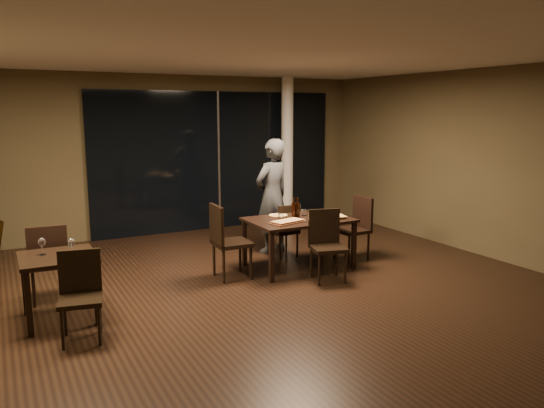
{
  "coord_description": "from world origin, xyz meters",
  "views": [
    {
      "loc": [
        -2.93,
        -5.83,
        2.33
      ],
      "look_at": [
        0.44,
        0.59,
        1.05
      ],
      "focal_mm": 35.0,
      "sensor_mm": 36.0,
      "label": 1
    }
  ],
  "objects_px": {
    "main_table": "(299,224)",
    "chair_main_near": "(326,241)",
    "side_table": "(58,266)",
    "chair_main_right": "(356,225)",
    "bottle_b": "(298,208)",
    "chair_side_near": "(80,290)",
    "bottle_a": "(293,210)",
    "chair_main_far": "(286,228)",
    "chair_side_far": "(48,259)",
    "bottle_c": "(294,208)",
    "chair_main_left": "(226,238)",
    "diner": "(272,196)"
  },
  "relations": [
    {
      "from": "chair_main_right",
      "to": "chair_main_near",
      "type": "bearing_deg",
      "value": -58.49
    },
    {
      "from": "chair_main_near",
      "to": "bottle_a",
      "type": "relative_size",
      "value": 3.56
    },
    {
      "from": "side_table",
      "to": "bottle_a",
      "type": "xyz_separation_m",
      "value": [
        3.32,
        0.53,
        0.26
      ]
    },
    {
      "from": "chair_main_far",
      "to": "chair_main_left",
      "type": "height_order",
      "value": "chair_main_left"
    },
    {
      "from": "main_table",
      "to": "chair_main_near",
      "type": "bearing_deg",
      "value": -84.57
    },
    {
      "from": "side_table",
      "to": "diner",
      "type": "xyz_separation_m",
      "value": [
        3.49,
        1.51,
        0.32
      ]
    },
    {
      "from": "chair_main_right",
      "to": "bottle_b",
      "type": "relative_size",
      "value": 3.18
    },
    {
      "from": "chair_side_near",
      "to": "bottle_c",
      "type": "relative_size",
      "value": 3.01
    },
    {
      "from": "chair_main_far",
      "to": "chair_side_far",
      "type": "distance_m",
      "value": 3.59
    },
    {
      "from": "chair_main_right",
      "to": "bottle_a",
      "type": "relative_size",
      "value": 3.62
    },
    {
      "from": "chair_main_left",
      "to": "diner",
      "type": "distance_m",
      "value": 1.65
    },
    {
      "from": "chair_side_far",
      "to": "bottle_b",
      "type": "height_order",
      "value": "bottle_b"
    },
    {
      "from": "chair_main_right",
      "to": "chair_side_far",
      "type": "bearing_deg",
      "value": -93.45
    },
    {
      "from": "side_table",
      "to": "chair_side_near",
      "type": "bearing_deg",
      "value": -77.07
    },
    {
      "from": "side_table",
      "to": "chair_main_left",
      "type": "height_order",
      "value": "chair_main_left"
    },
    {
      "from": "main_table",
      "to": "diner",
      "type": "bearing_deg",
      "value": 85.08
    },
    {
      "from": "side_table",
      "to": "chair_side_far",
      "type": "xyz_separation_m",
      "value": [
        -0.05,
        0.65,
        -0.07
      ]
    },
    {
      "from": "chair_main_far",
      "to": "bottle_a",
      "type": "relative_size",
      "value": 3.16
    },
    {
      "from": "chair_main_left",
      "to": "bottle_a",
      "type": "distance_m",
      "value": 1.14
    },
    {
      "from": "side_table",
      "to": "chair_side_far",
      "type": "bearing_deg",
      "value": 94.53
    },
    {
      "from": "chair_main_right",
      "to": "bottle_c",
      "type": "distance_m",
      "value": 1.14
    },
    {
      "from": "chair_main_near",
      "to": "bottle_b",
      "type": "bearing_deg",
      "value": 109.51
    },
    {
      "from": "diner",
      "to": "bottle_b",
      "type": "distance_m",
      "value": 0.96
    },
    {
      "from": "chair_main_right",
      "to": "main_table",
      "type": "bearing_deg",
      "value": -91.95
    },
    {
      "from": "bottle_a",
      "to": "chair_side_near",
      "type": "bearing_deg",
      "value": -160.22
    },
    {
      "from": "chair_main_far",
      "to": "chair_main_right",
      "type": "xyz_separation_m",
      "value": [
        0.94,
        -0.6,
        0.07
      ]
    },
    {
      "from": "chair_main_far",
      "to": "bottle_c",
      "type": "xyz_separation_m",
      "value": [
        -0.14,
        -0.49,
        0.42
      ]
    },
    {
      "from": "main_table",
      "to": "bottle_b",
      "type": "xyz_separation_m",
      "value": [
        0.01,
        0.06,
        0.23
      ]
    },
    {
      "from": "chair_main_far",
      "to": "chair_main_left",
      "type": "distance_m",
      "value": 1.41
    },
    {
      "from": "chair_main_left",
      "to": "bottle_c",
      "type": "relative_size",
      "value": 3.47
    },
    {
      "from": "side_table",
      "to": "chair_main_near",
      "type": "relative_size",
      "value": 0.82
    },
    {
      "from": "chair_main_right",
      "to": "bottle_b",
      "type": "xyz_separation_m",
      "value": [
        -1.04,
        0.07,
        0.35
      ]
    },
    {
      "from": "chair_main_right",
      "to": "chair_side_near",
      "type": "xyz_separation_m",
      "value": [
        -4.31,
        -1.1,
        -0.04
      ]
    },
    {
      "from": "chair_side_far",
      "to": "bottle_a",
      "type": "bearing_deg",
      "value": -178.81
    },
    {
      "from": "bottle_b",
      "to": "chair_side_near",
      "type": "bearing_deg",
      "value": -160.27
    },
    {
      "from": "side_table",
      "to": "chair_main_near",
      "type": "xyz_separation_m",
      "value": [
        3.46,
        -0.15,
        -0.08
      ]
    },
    {
      "from": "chair_main_far",
      "to": "chair_side_near",
      "type": "xyz_separation_m",
      "value": [
        -3.37,
        -1.7,
        0.03
      ]
    },
    {
      "from": "bottle_a",
      "to": "chair_main_far",
      "type": "bearing_deg",
      "value": 71.64
    },
    {
      "from": "main_table",
      "to": "side_table",
      "type": "xyz_separation_m",
      "value": [
        -3.4,
        -0.5,
        -0.05
      ]
    },
    {
      "from": "chair_main_right",
      "to": "bottle_c",
      "type": "bearing_deg",
      "value": -97.24
    },
    {
      "from": "side_table",
      "to": "chair_side_near",
      "type": "height_order",
      "value": "chair_side_near"
    },
    {
      "from": "chair_main_far",
      "to": "chair_side_near",
      "type": "height_order",
      "value": "chair_side_near"
    },
    {
      "from": "main_table",
      "to": "bottle_b",
      "type": "height_order",
      "value": "bottle_b"
    },
    {
      "from": "bottle_b",
      "to": "side_table",
      "type": "bearing_deg",
      "value": -170.68
    },
    {
      "from": "chair_main_far",
      "to": "diner",
      "type": "distance_m",
      "value": 0.63
    },
    {
      "from": "chair_main_far",
      "to": "chair_main_near",
      "type": "xyz_separation_m",
      "value": [
        -0.05,
        -1.24,
        0.06
      ]
    },
    {
      "from": "main_table",
      "to": "chair_main_far",
      "type": "relative_size",
      "value": 1.73
    },
    {
      "from": "bottle_a",
      "to": "bottle_b",
      "type": "height_order",
      "value": "bottle_b"
    },
    {
      "from": "chair_main_far",
      "to": "chair_main_right",
      "type": "bearing_deg",
      "value": 144.17
    },
    {
      "from": "diner",
      "to": "bottle_c",
      "type": "xyz_separation_m",
      "value": [
        -0.12,
        -0.91,
        -0.04
      ]
    }
  ]
}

